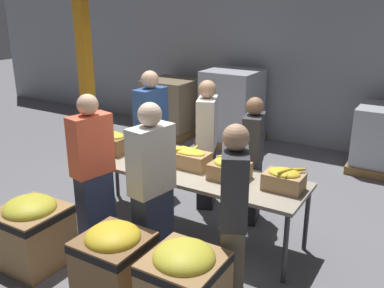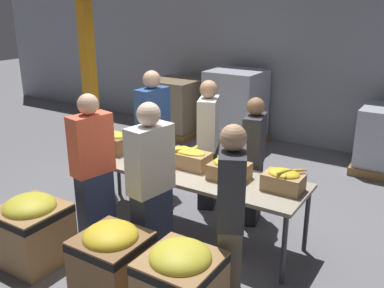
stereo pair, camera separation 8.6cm
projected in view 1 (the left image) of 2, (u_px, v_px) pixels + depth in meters
The scene contains 20 objects.
ground_plane at pixel (186, 231), 5.05m from camera, with size 30.00×30.00×0.00m, color slate.
wall_back at pixel (301, 35), 7.56m from camera, with size 16.00×0.08×4.00m.
sorting_table at pixel (185, 174), 4.82m from camera, with size 2.75×0.79×0.78m.
banana_box_0 at pixel (111, 142), 5.35m from camera, with size 0.45×0.32×0.26m.
banana_box_1 at pixel (150, 149), 5.05m from camera, with size 0.39×0.30×0.29m.
banana_box_2 at pixel (188, 157), 4.86m from camera, with size 0.48×0.31×0.23m.
banana_box_3 at pixel (230, 168), 4.53m from camera, with size 0.40×0.33×0.24m.
banana_box_4 at pixel (284, 179), 4.27m from camera, with size 0.40×0.31×0.25m.
volunteer_0 at pixel (207, 145), 5.46m from camera, with size 0.38×0.50×1.67m.
volunteer_1 at pixel (152, 188), 4.18m from camera, with size 0.30×0.49×1.71m.
volunteer_2 at pixel (152, 135), 5.77m from camera, with size 0.27×0.48×1.73m.
volunteer_3 at pixel (252, 162), 5.07m from camera, with size 0.30×0.45×1.55m.
volunteer_4 at pixel (93, 170), 4.64m from camera, with size 0.31×0.49×1.68m.
volunteer_5 at pixel (233, 217), 3.67m from camera, with size 0.39×0.50×1.66m.
donation_bin_0 at pixel (32, 229), 4.33m from camera, with size 0.62×0.62×0.74m.
donation_bin_1 at pixel (115, 261), 3.80m from camera, with size 0.58×0.58×0.74m.
donation_bin_2 at pixel (184, 286), 3.43m from camera, with size 0.59×0.59×0.78m.
support_pillar at pixel (83, 42), 6.23m from camera, with size 0.17×0.17×4.00m.
pallet_stack_0 at pixel (232, 108), 7.92m from camera, with size 1.02×1.02×1.39m.
pallet_stack_2 at pixel (172, 107), 8.56m from camera, with size 1.01×1.01×1.10m.
Camera 1 is at (2.36, -3.78, 2.60)m, focal length 40.00 mm.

